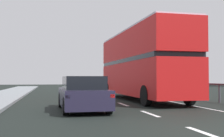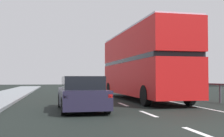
# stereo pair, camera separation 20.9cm
# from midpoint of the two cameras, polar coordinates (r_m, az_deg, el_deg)

# --- Properties ---
(ground_plane) EXTENTS (74.19, 120.00, 0.10)m
(ground_plane) POSITION_cam_midpoint_polar(r_m,az_deg,el_deg) (8.17, 14.28, -11.49)
(ground_plane) COLOR black
(lane_paint_markings) EXTENTS (3.25, 46.00, 0.01)m
(lane_paint_markings) POSITION_cam_midpoint_polar(r_m,az_deg,el_deg) (16.57, 7.41, -6.48)
(lane_paint_markings) COLOR silver
(lane_paint_markings) RESTS_ON ground
(bridge_side_railing) EXTENTS (0.10, 42.00, 1.04)m
(bridge_side_railing) POSITION_cam_midpoint_polar(r_m,az_deg,el_deg) (18.53, 16.91, -3.32)
(bridge_side_railing) COLOR #444552
(bridge_side_railing) RESTS_ON ground
(double_decker_bus_red) EXTENTS (2.74, 11.29, 4.22)m
(double_decker_bus_red) POSITION_cam_midpoint_polar(r_m,az_deg,el_deg) (18.28, 5.31, 1.03)
(double_decker_bus_red) COLOR red
(double_decker_bus_red) RESTS_ON ground
(hatchback_car_near) EXTENTS (1.84, 4.50, 1.40)m
(hatchback_car_near) POSITION_cam_midpoint_polar(r_m,az_deg,el_deg) (12.23, -6.23, -4.93)
(hatchback_car_near) COLOR #231F36
(hatchback_car_near) RESTS_ON ground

